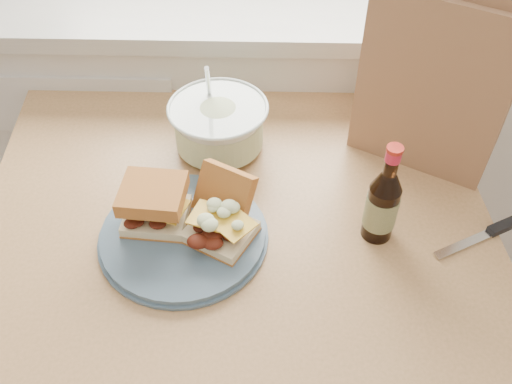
{
  "coord_description": "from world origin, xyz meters",
  "views": [
    {
      "loc": [
        0.0,
        0.29,
        1.59
      ],
      "look_at": [
        -0.02,
        0.99,
        0.88
      ],
      "focal_mm": 40.0,
      "sensor_mm": 36.0,
      "label": 1
    }
  ],
  "objects_px": {
    "dining_table": "(237,259)",
    "beer_bottle": "(382,204)",
    "coleslaw_bowl": "(219,127)",
    "paper_bag": "(442,71)",
    "plate": "(183,235)"
  },
  "relations": [
    {
      "from": "beer_bottle",
      "to": "dining_table",
      "type": "bearing_deg",
      "value": -168.22
    },
    {
      "from": "coleslaw_bowl",
      "to": "paper_bag",
      "type": "xyz_separation_m",
      "value": [
        0.43,
        0.03,
        0.13
      ]
    },
    {
      "from": "paper_bag",
      "to": "dining_table",
      "type": "bearing_deg",
      "value": -120.64
    },
    {
      "from": "dining_table",
      "to": "beer_bottle",
      "type": "height_order",
      "value": "beer_bottle"
    },
    {
      "from": "dining_table",
      "to": "plate",
      "type": "height_order",
      "value": "plate"
    },
    {
      "from": "plate",
      "to": "coleslaw_bowl",
      "type": "height_order",
      "value": "coleslaw_bowl"
    },
    {
      "from": "plate",
      "to": "paper_bag",
      "type": "xyz_separation_m",
      "value": [
        0.48,
        0.28,
        0.17
      ]
    },
    {
      "from": "dining_table",
      "to": "coleslaw_bowl",
      "type": "relative_size",
      "value": 5.04
    },
    {
      "from": "dining_table",
      "to": "coleslaw_bowl",
      "type": "xyz_separation_m",
      "value": [
        -0.04,
        0.21,
        0.17
      ]
    },
    {
      "from": "beer_bottle",
      "to": "paper_bag",
      "type": "xyz_separation_m",
      "value": [
        0.13,
        0.26,
        0.1
      ]
    },
    {
      "from": "beer_bottle",
      "to": "paper_bag",
      "type": "distance_m",
      "value": 0.31
    },
    {
      "from": "dining_table",
      "to": "beer_bottle",
      "type": "relative_size",
      "value": 4.96
    },
    {
      "from": "plate",
      "to": "coleslaw_bowl",
      "type": "xyz_separation_m",
      "value": [
        0.05,
        0.25,
        0.04
      ]
    },
    {
      "from": "beer_bottle",
      "to": "paper_bag",
      "type": "height_order",
      "value": "paper_bag"
    },
    {
      "from": "plate",
      "to": "beer_bottle",
      "type": "xyz_separation_m",
      "value": [
        0.35,
        0.02,
        0.07
      ]
    }
  ]
}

